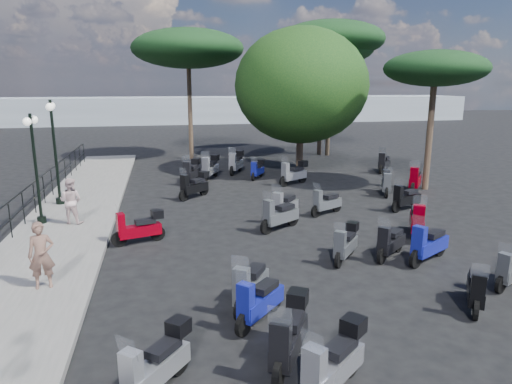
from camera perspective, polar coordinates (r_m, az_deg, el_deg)
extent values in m
plane|color=black|center=(13.25, 3.48, -7.02)|extent=(120.00, 120.00, 0.00)
cube|color=slate|center=(15.98, -22.79, -4.20)|extent=(3.00, 30.00, 0.15)
cylinder|color=black|center=(15.31, -28.38, -3.09)|extent=(0.04, 0.04, 1.10)
cylinder|color=black|center=(16.58, -27.08, -1.77)|extent=(0.04, 0.04, 1.10)
cylinder|color=black|center=(17.86, -25.96, -0.65)|extent=(0.04, 0.04, 1.10)
cylinder|color=black|center=(19.16, -25.00, 0.33)|extent=(0.04, 0.04, 1.10)
cylinder|color=black|center=(20.46, -24.16, 1.18)|extent=(0.04, 0.04, 1.10)
cylinder|color=black|center=(21.77, -23.42, 1.93)|extent=(0.04, 0.04, 1.10)
cylinder|color=black|center=(23.09, -22.76, 2.59)|extent=(0.04, 0.04, 1.10)
cylinder|color=black|center=(24.42, -22.17, 3.18)|extent=(0.04, 0.04, 1.10)
cylinder|color=black|center=(25.75, -21.65, 3.71)|extent=(0.04, 0.04, 1.10)
cylinder|color=black|center=(27.08, -21.17, 4.19)|extent=(0.04, 0.04, 1.10)
cylinder|color=black|center=(28.42, -20.74, 4.62)|extent=(0.04, 0.04, 1.10)
cube|color=black|center=(15.82, -27.91, -0.55)|extent=(0.04, 26.00, 0.04)
cube|color=black|center=(15.94, -27.70, -2.40)|extent=(0.04, 26.00, 0.04)
cylinder|color=black|center=(16.59, -25.20, -3.16)|extent=(0.29, 0.29, 0.21)
cylinder|color=black|center=(16.23, -25.79, 2.53)|extent=(0.10, 0.10, 3.56)
cylinder|color=black|center=(16.04, -26.39, 8.32)|extent=(0.05, 0.80, 0.04)
sphere|color=white|center=(16.43, -26.04, 8.13)|extent=(0.25, 0.25, 0.25)
sphere|color=white|center=(15.65, -26.70, 7.86)|extent=(0.25, 0.25, 0.25)
cylinder|color=black|center=(18.92, -23.27, -1.01)|extent=(0.31, 0.31, 0.23)
cylinder|color=black|center=(18.58, -23.79, 4.48)|extent=(0.11, 0.11, 3.90)
cylinder|color=black|center=(18.42, -24.33, 10.03)|extent=(0.17, 0.87, 0.04)
sphere|color=white|center=(18.87, -24.22, 9.79)|extent=(0.27, 0.27, 0.27)
sphere|color=white|center=(17.99, -24.38, 9.66)|extent=(0.27, 0.27, 0.27)
imported|color=brown|center=(11.26, -25.25, -7.17)|extent=(0.61, 0.45, 1.52)
imported|color=beige|center=(15.99, -22.14, -1.03)|extent=(0.87, 0.76, 1.51)
cylinder|color=black|center=(8.00, -9.58, -20.10)|extent=(0.36, 0.42, 0.46)
cube|color=#9B9DA4|center=(7.57, -12.19, -20.81)|extent=(1.04, 1.17, 0.32)
cube|color=black|center=(7.53, -11.47, -18.56)|extent=(0.58, 0.63, 0.13)
cube|color=#9B9DA4|center=(7.09, -15.30, -21.01)|extent=(0.35, 0.34, 0.67)
plane|color=white|center=(6.83, -15.87, -18.23)|extent=(0.33, 0.29, 0.36)
cube|color=black|center=(7.70, -9.68, -16.23)|extent=(0.44, 0.44, 0.25)
cylinder|color=black|center=(9.41, -2.00, -14.33)|extent=(0.34, 0.47, 0.49)
cylinder|color=black|center=(10.44, 0.52, -11.39)|extent=(0.34, 0.47, 0.49)
cube|color=#505458|center=(9.88, -0.56, -11.71)|extent=(0.99, 1.31, 0.35)
cube|color=black|center=(9.91, -0.22, -9.81)|extent=(0.58, 0.68, 0.14)
cube|color=#505458|center=(9.27, -1.83, -11.54)|extent=(0.38, 0.35, 0.71)
plane|color=white|center=(9.03, -2.00, -9.05)|extent=(0.37, 0.27, 0.38)
cylinder|color=black|center=(13.84, -16.74, -5.69)|extent=(0.46, 0.22, 0.46)
cylinder|color=black|center=(14.09, -12.21, -5.08)|extent=(0.46, 0.22, 0.46)
cube|color=maroon|center=(13.91, -14.30, -4.69)|extent=(1.27, 0.67, 0.32)
cube|color=black|center=(13.87, -13.72, -3.56)|extent=(0.63, 0.44, 0.13)
cube|color=maroon|center=(13.72, -16.55, -3.93)|extent=(0.28, 0.33, 0.66)
plane|color=white|center=(13.59, -16.90, -2.24)|extent=(0.18, 0.37, 0.35)
cube|color=black|center=(13.92, -12.25, -2.69)|extent=(0.40, 0.38, 0.25)
cylinder|color=black|center=(18.54, -9.03, -0.41)|extent=(0.43, 0.41, 0.49)
cylinder|color=black|center=(19.41, -6.53, 0.29)|extent=(0.43, 0.41, 0.49)
cube|color=black|center=(18.97, -7.66, 0.51)|extent=(1.20, 1.15, 0.35)
cube|color=black|center=(19.03, -7.33, 1.44)|extent=(0.65, 0.64, 0.14)
cube|color=black|center=(18.50, -8.90, 1.04)|extent=(0.37, 0.38, 0.71)
plane|color=white|center=(18.36, -9.09, 2.40)|extent=(0.32, 0.34, 0.38)
cube|color=black|center=(19.29, -6.54, 2.18)|extent=(0.47, 0.47, 0.26)
cylinder|color=black|center=(21.19, -8.66, 1.38)|extent=(0.31, 0.52, 0.52)
cylinder|color=black|center=(22.39, -7.50, 2.07)|extent=(0.31, 0.52, 0.52)
cube|color=black|center=(21.80, -8.03, 2.26)|extent=(0.90, 1.44, 0.37)
cube|color=black|center=(21.91, -7.89, 3.13)|extent=(0.56, 0.73, 0.15)
cube|color=black|center=(21.17, -8.62, 2.75)|extent=(0.39, 0.35, 0.76)
plane|color=white|center=(21.03, -8.73, 4.02)|extent=(0.41, 0.24, 0.40)
cube|color=black|center=(22.28, -7.54, 3.82)|extent=(0.46, 0.48, 0.28)
cylinder|color=black|center=(7.57, 2.85, -21.86)|extent=(0.34, 0.49, 0.51)
cylinder|color=black|center=(8.61, 5.09, -17.16)|extent=(0.34, 0.49, 0.51)
cube|color=black|center=(8.02, 4.18, -18.03)|extent=(0.98, 1.37, 0.36)
cube|color=black|center=(8.03, 4.52, -15.59)|extent=(0.58, 0.71, 0.15)
cube|color=black|center=(7.37, 3.07, -18.42)|extent=(0.39, 0.36, 0.74)
plane|color=white|center=(7.08, 2.99, -15.42)|extent=(0.39, 0.27, 0.39)
cube|color=black|center=(8.30, 5.22, -13.08)|extent=(0.47, 0.48, 0.27)
cylinder|color=black|center=(7.99, 11.76, -20.13)|extent=(0.44, 0.39, 0.49)
cube|color=#B6B8C0|center=(7.48, 9.71, -20.95)|extent=(1.24, 1.10, 0.35)
cube|color=black|center=(7.45, 10.49, -18.51)|extent=(0.66, 0.62, 0.14)
cube|color=#B6B8C0|center=(6.90, 7.27, -21.25)|extent=(0.37, 0.38, 0.71)
plane|color=white|center=(6.61, 7.10, -18.24)|extent=(0.31, 0.35, 0.38)
cube|color=black|center=(7.67, 12.08, -16.00)|extent=(0.47, 0.47, 0.26)
cylinder|color=black|center=(8.88, -1.58, -16.21)|extent=(0.39, 0.40, 0.47)
cylinder|color=black|center=(9.76, 2.34, -13.33)|extent=(0.39, 0.40, 0.47)
cube|color=#171F9D|center=(9.27, 0.65, -13.64)|extent=(1.11, 1.14, 0.33)
cube|color=black|center=(9.27, 1.20, -11.74)|extent=(0.62, 0.62, 0.14)
cube|color=#171F9D|center=(8.73, -1.30, -13.44)|extent=(0.36, 0.36, 0.68)
plane|color=white|center=(8.49, -1.54, -10.96)|extent=(0.32, 0.31, 0.36)
cylinder|color=black|center=(14.34, 1.35, -4.34)|extent=(0.47, 0.36, 0.50)
cylinder|color=black|center=(15.22, 4.62, -3.32)|extent=(0.47, 0.36, 0.50)
cube|color=#505458|center=(14.76, 3.18, -3.08)|extent=(1.32, 1.03, 0.35)
cube|color=black|center=(14.81, 3.65, -1.87)|extent=(0.69, 0.60, 0.15)
cube|color=#505458|center=(14.26, 1.59, -2.44)|extent=(0.36, 0.39, 0.73)
plane|color=white|center=(14.10, 1.43, -0.66)|extent=(0.28, 0.38, 0.39)
cylinder|color=black|center=(15.26, 2.55, -3.25)|extent=(0.41, 0.44, 0.50)
cylinder|color=black|center=(16.34, 4.59, -2.15)|extent=(0.41, 0.44, 0.50)
cube|color=#9B9DA4|center=(15.79, 3.70, -1.97)|extent=(1.17, 1.25, 0.36)
cube|color=black|center=(15.87, 4.00, -0.81)|extent=(0.65, 0.68, 0.15)
cube|color=#9B9DA4|center=(15.20, 2.71, -1.43)|extent=(0.39, 0.38, 0.73)
plane|color=white|center=(15.03, 2.62, 0.25)|extent=(0.35, 0.33, 0.39)
cylinder|color=black|center=(22.06, -6.33, 1.95)|extent=(0.34, 0.52, 0.53)
cylinder|color=black|center=(23.28, -5.13, 2.58)|extent=(0.34, 0.52, 0.53)
cube|color=#B6B8C0|center=(22.68, -5.68, 2.79)|extent=(0.99, 1.45, 0.38)
cube|color=black|center=(22.80, -5.53, 3.64)|extent=(0.60, 0.74, 0.16)
cube|color=#B6B8C0|center=(22.05, -6.28, 3.29)|extent=(0.41, 0.37, 0.78)
plane|color=white|center=(21.91, -6.37, 4.54)|extent=(0.41, 0.27, 0.41)
cube|color=black|center=(23.18, -5.15, 4.31)|extent=(0.49, 0.50, 0.29)
cylinder|color=black|center=(10.39, 25.77, -13.12)|extent=(0.32, 0.41, 0.43)
cylinder|color=black|center=(11.37, 25.57, -10.79)|extent=(0.32, 0.41, 0.43)
cube|color=black|center=(10.86, 25.75, -11.03)|extent=(0.91, 1.13, 0.31)
cube|color=black|center=(10.90, 25.85, -9.50)|extent=(0.53, 0.60, 0.13)
cube|color=black|center=(10.29, 26.00, -10.88)|extent=(0.33, 0.32, 0.63)
plane|color=white|center=(10.09, 26.24, -8.90)|extent=(0.32, 0.25, 0.33)
cylinder|color=black|center=(12.48, 19.36, -7.88)|extent=(0.49, 0.34, 0.50)
cylinder|color=black|center=(13.54, 21.99, -6.44)|extent=(0.49, 0.34, 0.50)
cube|color=#171F9D|center=(12.99, 20.91, -6.29)|extent=(1.36, 0.99, 0.36)
cube|color=black|center=(13.05, 21.38, -4.88)|extent=(0.70, 0.59, 0.15)
cube|color=#171F9D|center=(12.39, 19.72, -5.70)|extent=(0.36, 0.39, 0.73)
plane|color=white|center=(12.20, 19.75, -3.67)|extent=(0.27, 0.39, 0.39)
cylinder|color=black|center=(12.01, 10.27, -8.33)|extent=(0.35, 0.40, 0.44)
cylinder|color=black|center=(12.99, 11.80, -6.69)|extent=(0.35, 0.40, 0.44)
cube|color=#505458|center=(12.48, 11.16, -6.70)|extent=(1.00, 1.11, 0.31)
cube|color=black|center=(12.54, 11.43, -5.38)|extent=(0.56, 0.60, 0.13)
cube|color=#505458|center=(11.93, 10.47, -6.33)|extent=(0.34, 0.33, 0.64)
plane|color=white|center=(11.74, 10.47, -4.52)|extent=(0.31, 0.28, 0.34)
cube|color=black|center=(12.82, 11.94, -4.21)|extent=(0.42, 0.43, 0.24)
cylinder|color=black|center=(16.26, 7.52, -2.40)|extent=(0.44, 0.29, 0.44)
cylinder|color=black|center=(17.07, 10.06, -1.73)|extent=(0.44, 0.29, 0.44)
cube|color=#505458|center=(16.65, 8.95, -1.48)|extent=(1.21, 0.85, 0.32)
cube|color=black|center=(16.71, 9.34, -0.53)|extent=(0.62, 0.51, 0.13)
cube|color=#505458|center=(16.21, 7.74, -0.90)|extent=(0.31, 0.34, 0.65)
plane|color=white|center=(16.07, 7.65, 0.51)|extent=(0.23, 0.35, 0.34)
cylinder|color=black|center=(22.18, -0.31, 1.95)|extent=(0.30, 0.40, 0.42)
cylinder|color=black|center=(23.15, 0.63, 2.43)|extent=(0.30, 0.40, 0.42)
cube|color=#171F9D|center=(22.67, 0.21, 2.61)|extent=(0.86, 1.13, 0.30)
cube|color=black|center=(22.77, 0.34, 3.29)|extent=(0.51, 0.59, 0.12)
cube|color=#171F9D|center=(22.17, -0.24, 3.01)|extent=(0.33, 0.31, 0.62)
plane|color=white|center=(22.05, -0.29, 4.00)|extent=(0.32, 0.24, 0.33)
cube|color=black|center=(23.07, 0.65, 3.82)|extent=(0.40, 0.40, 0.23)
cylinder|color=black|center=(14.35, 19.51, -5.07)|extent=(0.34, 0.52, 0.53)
cylinder|color=black|center=(15.60, 19.29, -3.59)|extent=(0.34, 0.52, 0.53)
cube|color=maroon|center=(14.97, 19.44, -3.52)|extent=(1.00, 1.43, 0.37)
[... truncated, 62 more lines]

